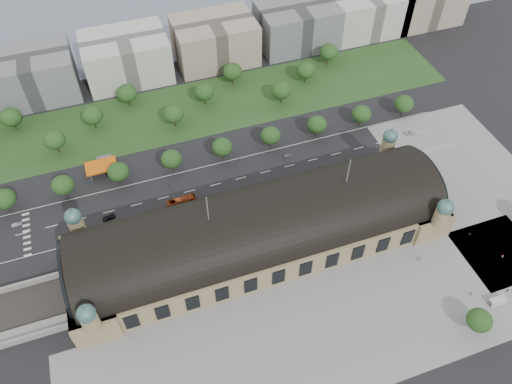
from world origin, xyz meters
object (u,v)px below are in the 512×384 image
object	(u,v)px
traffic_car_1	(17,224)
van_south	(496,301)
parked_car_3	(100,245)
pedestrian_2	(470,234)
pedestrian_3	(507,291)
pedestrian_0	(419,259)
traffic_car_2	(109,217)
parked_car_4	(147,227)
traffic_car_6	(409,133)
parked_car_2	(99,238)
bus_east	(318,174)
parked_car_5	(168,219)
pedestrian_1	(471,294)
petrol_station	(103,163)
traffic_car_5	(288,156)
pedestrian_5	(503,256)
bus_mid	(274,186)
bus_west	(182,201)
parked_car_0	(63,248)
parked_car_1	(126,230)
parked_car_6	(204,217)

from	to	relation	value
traffic_car_1	van_south	bearing A→B (deg)	-126.82
parked_car_3	pedestrian_2	xyz separation A→B (m)	(145.45, -45.00, 0.18)
pedestrian_2	pedestrian_3	xyz separation A→B (m)	(-2.42, -27.32, 0.12)
pedestrian_0	traffic_car_2	bearing A→B (deg)	139.11
parked_car_4	pedestrian_0	xyz separation A→B (m)	(99.00, -51.52, 0.25)
traffic_car_6	parked_car_2	bearing A→B (deg)	-79.97
bus_east	pedestrian_3	distance (m)	89.51
traffic_car_1	traffic_car_2	xyz separation A→B (m)	(37.14, -9.08, 0.09)
traffic_car_2	parked_car_5	bearing A→B (deg)	60.84
bus_east	pedestrian_3	size ratio (longest dim) A/B	6.47
pedestrian_1	pedestrian_2	bearing A→B (deg)	20.26
petrol_station	pedestrian_1	bearing A→B (deg)	-43.04
petrol_station	pedestrian_0	distance (m)	145.03
parked_car_4	bus_east	size ratio (longest dim) A/B	0.35
traffic_car_5	pedestrian_5	bearing A→B (deg)	-140.59
parked_car_4	pedestrian_1	size ratio (longest dim) A/B	2.30
parked_car_2	bus_mid	world-z (taller)	bus_mid
traffic_car_1	pedestrian_0	size ratio (longest dim) A/B	2.06
pedestrian_1	pedestrian_3	world-z (taller)	pedestrian_3
traffic_car_2	bus_west	distance (m)	31.56
bus_mid	pedestrian_5	bearing A→B (deg)	-127.80
petrol_station	traffic_car_6	xyz separation A→B (m)	(146.29, -26.42, -2.26)
pedestrian_3	pedestrian_1	bearing A→B (deg)	7.86
traffic_car_6	van_south	world-z (taller)	van_south
traffic_car_2	bus_east	xyz separation A→B (m)	(94.22, -7.30, 1.02)
parked_car_0	parked_car_3	bearing A→B (deg)	44.95
parked_car_2	pedestrian_2	distance (m)	153.24
parked_car_4	pedestrian_1	bearing A→B (deg)	30.50
traffic_car_6	bus_west	bearing A→B (deg)	-81.87
traffic_car_6	parked_car_4	size ratio (longest dim) A/B	1.12
van_south	pedestrian_3	distance (m)	7.49
traffic_car_1	parked_car_2	distance (m)	36.91
parked_car_5	traffic_car_5	bearing A→B (deg)	74.67
parked_car_1	pedestrian_5	distance (m)	153.33
pedestrian_0	parked_car_0	bearing A→B (deg)	146.35
parked_car_4	parked_car_6	size ratio (longest dim) A/B	0.79
pedestrian_3	parked_car_4	bearing A→B (deg)	-9.62
parked_car_0	parked_car_5	xyz separation A→B (m)	(43.54, 0.46, 0.09)
traffic_car_2	parked_car_6	size ratio (longest dim) A/B	0.96
parked_car_4	bus_mid	world-z (taller)	bus_mid
pedestrian_0	pedestrian_3	xyz separation A→B (m)	(23.92, -23.37, 0.01)
bus_east	van_south	size ratio (longest dim) A/B	1.99
parked_car_0	pedestrian_3	distance (m)	174.65
parked_car_3	pedestrian_0	distance (m)	128.78
traffic_car_6	pedestrian_0	xyz separation A→B (m)	(-35.20, -66.81, 0.29)
parked_car_2	bus_west	size ratio (longest dim) A/B	0.43
petrol_station	traffic_car_5	bearing A→B (deg)	-14.34
pedestrian_5	parked_car_1	bearing A→B (deg)	-140.00
petrol_station	parked_car_4	size ratio (longest dim) A/B	3.16
traffic_car_5	pedestrian_1	xyz separation A→B (m)	(37.82, -91.88, 0.32)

